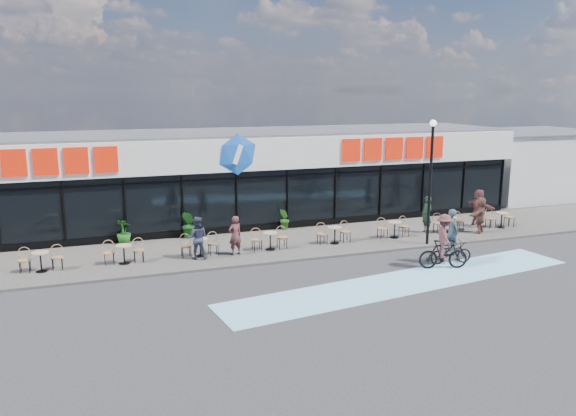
% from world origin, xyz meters
% --- Properties ---
extents(ground, '(120.00, 120.00, 0.00)m').
position_xyz_m(ground, '(0.00, 0.00, 0.00)').
color(ground, '#28282B').
rests_on(ground, ground).
extents(sidewalk, '(44.00, 5.00, 0.10)m').
position_xyz_m(sidewalk, '(0.00, 4.50, 0.05)').
color(sidewalk, '#54504B').
rests_on(sidewalk, ground).
extents(bike_lane, '(14.17, 4.13, 0.01)m').
position_xyz_m(bike_lane, '(4.00, -1.50, 0.01)').
color(bike_lane, '#76BBDF').
rests_on(bike_lane, ground).
extents(building, '(30.60, 6.57, 4.75)m').
position_xyz_m(building, '(-0.00, 9.93, 2.34)').
color(building, black).
rests_on(building, ground).
extents(neighbour_building, '(9.20, 7.20, 4.11)m').
position_xyz_m(neighbour_building, '(20.50, 11.00, 2.06)').
color(neighbour_building, silver).
rests_on(neighbour_building, ground).
extents(lamp_post, '(0.28, 0.28, 5.34)m').
position_xyz_m(lamp_post, '(7.29, 2.30, 3.26)').
color(lamp_post, black).
rests_on(lamp_post, sidewalk).
extents(bistro_set_1, '(1.54, 0.62, 0.90)m').
position_xyz_m(bistro_set_1, '(-8.24, 3.76, 0.56)').
color(bistro_set_1, tan).
rests_on(bistro_set_1, sidewalk).
extents(bistro_set_2, '(1.54, 0.62, 0.90)m').
position_xyz_m(bistro_set_2, '(-5.30, 3.76, 0.56)').
color(bistro_set_2, tan).
rests_on(bistro_set_2, sidewalk).
extents(bistro_set_3, '(1.54, 0.62, 0.90)m').
position_xyz_m(bistro_set_3, '(-2.36, 3.76, 0.56)').
color(bistro_set_3, tan).
rests_on(bistro_set_3, sidewalk).
extents(bistro_set_4, '(1.54, 0.62, 0.90)m').
position_xyz_m(bistro_set_4, '(0.58, 3.76, 0.56)').
color(bistro_set_4, tan).
rests_on(bistro_set_4, sidewalk).
extents(bistro_set_5, '(1.54, 0.62, 0.90)m').
position_xyz_m(bistro_set_5, '(3.52, 3.76, 0.56)').
color(bistro_set_5, tan).
rests_on(bistro_set_5, sidewalk).
extents(bistro_set_6, '(1.54, 0.62, 0.90)m').
position_xyz_m(bistro_set_6, '(6.46, 3.76, 0.56)').
color(bistro_set_6, tan).
rests_on(bistro_set_6, sidewalk).
extents(bistro_set_7, '(1.54, 0.62, 0.90)m').
position_xyz_m(bistro_set_7, '(9.39, 3.76, 0.56)').
color(bistro_set_7, tan).
rests_on(bistro_set_7, sidewalk).
extents(bistro_set_8, '(1.54, 0.62, 0.90)m').
position_xyz_m(bistro_set_8, '(12.33, 3.76, 0.56)').
color(bistro_set_8, tan).
rests_on(bistro_set_8, sidewalk).
extents(potted_plant_left, '(0.83, 0.83, 1.08)m').
position_xyz_m(potted_plant_left, '(-5.13, 6.68, 0.64)').
color(potted_plant_left, '#1A5317').
rests_on(potted_plant_left, sidewalk).
extents(potted_plant_mid, '(0.70, 0.80, 1.24)m').
position_xyz_m(potted_plant_mid, '(-2.31, 6.66, 0.72)').
color(potted_plant_mid, '#144313').
rests_on(potted_plant_mid, sidewalk).
extents(potted_plant_right, '(0.51, 0.60, 1.03)m').
position_xyz_m(potted_plant_right, '(2.27, 6.74, 0.61)').
color(potted_plant_right, '#275A19').
rests_on(potted_plant_right, sidewalk).
extents(patron_left, '(0.67, 0.54, 1.60)m').
position_xyz_m(patron_left, '(-0.97, 3.46, 0.90)').
color(patron_left, '#4E282A').
rests_on(patron_left, sidewalk).
extents(patron_right, '(0.97, 0.85, 1.70)m').
position_xyz_m(patron_right, '(-2.52, 3.40, 0.95)').
color(patron_right, '#282D3F').
rests_on(patron_right, sidewalk).
extents(pedestrian_a, '(0.43, 0.64, 1.73)m').
position_xyz_m(pedestrian_a, '(8.34, 4.02, 0.97)').
color(pedestrian_a, black).
rests_on(pedestrian_a, sidewalk).
extents(pedestrian_b, '(0.76, 1.75, 1.83)m').
position_xyz_m(pedestrian_b, '(11.49, 4.35, 1.01)').
color(pedestrian_b, brown).
rests_on(pedestrian_b, sidewalk).
extents(pedestrian_c, '(1.61, 1.34, 1.73)m').
position_xyz_m(pedestrian_c, '(10.65, 3.16, 0.97)').
color(pedestrian_c, brown).
rests_on(pedestrian_c, sidewalk).
extents(cyclist_a, '(1.94, 1.20, 2.11)m').
position_xyz_m(cyclist_a, '(6.09, -0.62, 0.92)').
color(cyclist_a, black).
rests_on(cyclist_a, ground).
extents(cyclist_b, '(1.76, 0.79, 2.18)m').
position_xyz_m(cyclist_b, '(6.73, -0.19, 0.74)').
color(cyclist_b, black).
rests_on(cyclist_b, ground).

